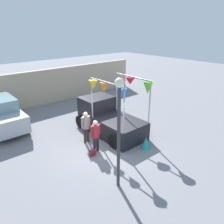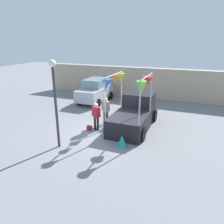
{
  "view_description": "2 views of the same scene",
  "coord_description": "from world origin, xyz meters",
  "px_view_note": "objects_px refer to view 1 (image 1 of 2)",
  "views": [
    {
      "loc": [
        -5.83,
        -7.4,
        5.62
      ],
      "look_at": [
        0.93,
        0.56,
        1.48
      ],
      "focal_mm": 35.0,
      "sensor_mm": 36.0,
      "label": 1
    },
    {
      "loc": [
        4.55,
        -10.32,
        4.95
      ],
      "look_at": [
        0.44,
        -0.04,
        1.22
      ],
      "focal_mm": 35.0,
      "sensor_mm": 36.0,
      "label": 2
    }
  ],
  "objects_px": {
    "folded_kite_bundle_teal": "(146,143)",
    "handbag": "(93,153)",
    "street_lamp": "(119,121)",
    "person_customer": "(96,133)",
    "vendor_truck": "(107,117)",
    "person_vendor": "(86,124)",
    "parked_car": "(2,114)"
  },
  "relations": [
    {
      "from": "vendor_truck",
      "to": "street_lamp",
      "type": "height_order",
      "value": "street_lamp"
    },
    {
      "from": "person_vendor",
      "to": "folded_kite_bundle_teal",
      "type": "distance_m",
      "value": 3.11
    },
    {
      "from": "person_customer",
      "to": "street_lamp",
      "type": "xyz_separation_m",
      "value": [
        -0.81,
        -2.48,
        1.71
      ]
    },
    {
      "from": "person_customer",
      "to": "handbag",
      "type": "bearing_deg",
      "value": -150.26
    },
    {
      "from": "handbag",
      "to": "person_vendor",
      "type": "bearing_deg",
      "value": 67.94
    },
    {
      "from": "person_vendor",
      "to": "street_lamp",
      "type": "bearing_deg",
      "value": -105.16
    },
    {
      "from": "vendor_truck",
      "to": "parked_car",
      "type": "distance_m",
      "value": 5.99
    },
    {
      "from": "vendor_truck",
      "to": "folded_kite_bundle_teal",
      "type": "xyz_separation_m",
      "value": [
        0.2,
        -2.72,
        -0.57
      ]
    },
    {
      "from": "person_customer",
      "to": "street_lamp",
      "type": "height_order",
      "value": "street_lamp"
    },
    {
      "from": "person_customer",
      "to": "person_vendor",
      "type": "distance_m",
      "value": 1.03
    },
    {
      "from": "person_vendor",
      "to": "folded_kite_bundle_teal",
      "type": "relative_size",
      "value": 2.8
    },
    {
      "from": "vendor_truck",
      "to": "person_vendor",
      "type": "height_order",
      "value": "vendor_truck"
    },
    {
      "from": "street_lamp",
      "to": "vendor_truck",
      "type": "bearing_deg",
      "value": 55.67
    },
    {
      "from": "street_lamp",
      "to": "person_vendor",
      "type": "bearing_deg",
      "value": 74.84
    },
    {
      "from": "handbag",
      "to": "street_lamp",
      "type": "relative_size",
      "value": 0.07
    },
    {
      "from": "vendor_truck",
      "to": "folded_kite_bundle_teal",
      "type": "height_order",
      "value": "vendor_truck"
    },
    {
      "from": "person_vendor",
      "to": "vendor_truck",
      "type": "bearing_deg",
      "value": 11.4
    },
    {
      "from": "handbag",
      "to": "street_lamp",
      "type": "xyz_separation_m",
      "value": [
        -0.46,
        -2.28,
        2.53
      ]
    },
    {
      "from": "parked_car",
      "to": "person_customer",
      "type": "height_order",
      "value": "parked_car"
    },
    {
      "from": "street_lamp",
      "to": "folded_kite_bundle_teal",
      "type": "xyz_separation_m",
      "value": [
        2.82,
        1.12,
        -2.37
      ]
    },
    {
      "from": "person_vendor",
      "to": "handbag",
      "type": "bearing_deg",
      "value": -112.06
    },
    {
      "from": "parked_car",
      "to": "person_vendor",
      "type": "height_order",
      "value": "parked_car"
    },
    {
      "from": "handbag",
      "to": "folded_kite_bundle_teal",
      "type": "distance_m",
      "value": 2.64
    },
    {
      "from": "vendor_truck",
      "to": "parked_car",
      "type": "xyz_separation_m",
      "value": [
        -4.46,
        4.0,
        0.08
      ]
    },
    {
      "from": "parked_car",
      "to": "folded_kite_bundle_teal",
      "type": "bearing_deg",
      "value": -55.26
    },
    {
      "from": "vendor_truck",
      "to": "parked_car",
      "type": "bearing_deg",
      "value": 138.08
    },
    {
      "from": "vendor_truck",
      "to": "handbag",
      "type": "relative_size",
      "value": 14.7
    },
    {
      "from": "folded_kite_bundle_teal",
      "to": "handbag",
      "type": "bearing_deg",
      "value": 153.78
    },
    {
      "from": "parked_car",
      "to": "handbag",
      "type": "relative_size",
      "value": 14.29
    },
    {
      "from": "handbag",
      "to": "folded_kite_bundle_teal",
      "type": "relative_size",
      "value": 0.47
    },
    {
      "from": "parked_car",
      "to": "person_customer",
      "type": "relative_size",
      "value": 2.5
    },
    {
      "from": "person_customer",
      "to": "person_vendor",
      "type": "relative_size",
      "value": 0.95
    }
  ]
}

